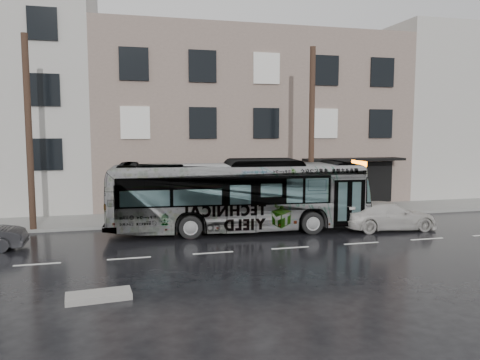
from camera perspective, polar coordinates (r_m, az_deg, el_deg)
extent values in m
plane|color=black|center=(20.90, -4.60, -7.14)|extent=(120.00, 120.00, 0.00)
cube|color=gray|center=(25.63, -6.44, -4.53)|extent=(90.00, 3.60, 0.15)
cube|color=gray|center=(33.83, 0.11, 7.29)|extent=(20.00, 12.00, 11.00)
cube|color=#ADACA3|center=(42.71, 25.86, 7.10)|extent=(18.00, 12.00, 12.00)
cylinder|color=#3C281E|center=(25.37, 8.72, 5.72)|extent=(0.30, 0.30, 9.00)
cylinder|color=#3C281E|center=(23.74, -24.35, 5.24)|extent=(0.30, 0.30, 9.00)
cylinder|color=slate|center=(26.04, 10.84, -1.60)|extent=(0.06, 0.06, 2.40)
imported|color=#B2B2B2|center=(22.09, -0.18, -1.91)|extent=(12.43, 3.82, 3.41)
imported|color=#BBB8B2|center=(23.71, 17.55, -4.17)|extent=(4.78, 2.23, 1.35)
cube|color=#9A9792|center=(14.23, -16.83, -13.38)|extent=(1.87, 0.96, 0.18)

